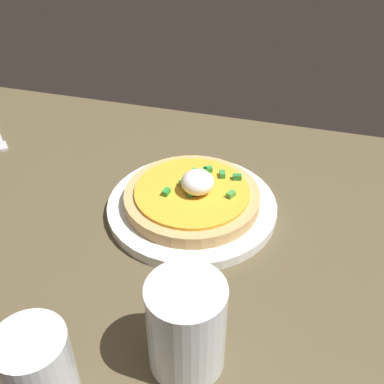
% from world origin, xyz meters
% --- Properties ---
extents(dining_table, '(1.17, 0.70, 0.03)m').
position_xyz_m(dining_table, '(0.00, 0.00, 0.02)').
color(dining_table, brown).
rests_on(dining_table, ground).
extents(plate, '(0.25, 0.25, 0.02)m').
position_xyz_m(plate, '(-0.02, -0.05, 0.04)').
color(plate, white).
rests_on(plate, dining_table).
extents(pizza, '(0.20, 0.20, 0.06)m').
position_xyz_m(pizza, '(-0.02, -0.05, 0.06)').
color(pizza, tan).
rests_on(pizza, plate).
extents(cup_near, '(0.07, 0.07, 0.11)m').
position_xyz_m(cup_near, '(0.04, 0.27, 0.08)').
color(cup_near, silver).
rests_on(cup_near, dining_table).
extents(cup_far, '(0.08, 0.08, 0.11)m').
position_xyz_m(cup_far, '(-0.08, 0.18, 0.09)').
color(cup_far, silver).
rests_on(cup_far, dining_table).
extents(fork, '(0.09, 0.09, 0.01)m').
position_xyz_m(fork, '(0.38, -0.16, 0.04)').
color(fork, '#B7B7BC').
rests_on(fork, dining_table).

